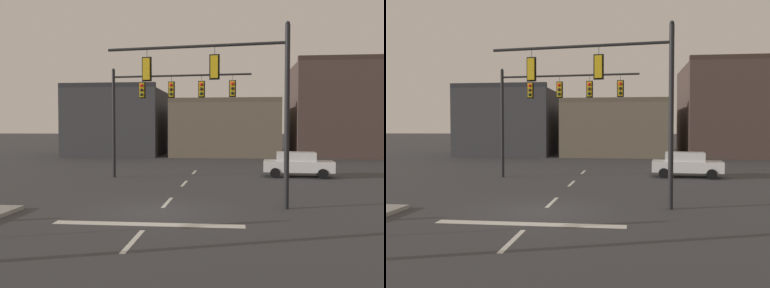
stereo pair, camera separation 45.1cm
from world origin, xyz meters
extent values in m
plane|color=#353538|center=(0.00, 0.00, 0.00)|extent=(400.00, 400.00, 0.00)
cube|color=silver|center=(0.00, -2.00, 0.00)|extent=(6.40, 0.50, 0.01)
cube|color=silver|center=(0.00, -4.00, 0.00)|extent=(0.16, 2.40, 0.01)
cube|color=silver|center=(0.00, 2.00, 0.00)|extent=(0.16, 2.40, 0.01)
cube|color=silver|center=(0.00, 8.00, 0.00)|extent=(0.16, 2.40, 0.01)
cube|color=silver|center=(0.00, 14.00, 0.00)|extent=(0.16, 2.40, 0.01)
cylinder|color=black|center=(4.88, 1.12, 3.59)|extent=(0.20, 0.20, 7.18)
cylinder|color=black|center=(1.17, 1.55, 6.50)|extent=(7.42, 0.99, 0.12)
sphere|color=black|center=(4.88, 1.12, 7.23)|extent=(0.18, 0.18, 0.18)
cylinder|color=#56565B|center=(2.03, 1.45, 6.27)|extent=(0.03, 0.03, 0.35)
cube|color=gold|center=(2.03, 1.45, 5.64)|extent=(0.33, 0.27, 0.90)
sphere|color=red|center=(2.04, 1.58, 5.92)|extent=(0.20, 0.20, 0.20)
sphere|color=#2D2314|center=(2.04, 1.58, 5.64)|extent=(0.20, 0.20, 0.20)
sphere|color=black|center=(2.04, 1.58, 5.36)|extent=(0.20, 0.20, 0.20)
cube|color=black|center=(2.03, 1.43, 5.64)|extent=(0.42, 0.08, 1.02)
cylinder|color=#56565B|center=(-0.82, 1.78, 6.27)|extent=(0.03, 0.03, 0.35)
cube|color=gold|center=(-0.82, 1.78, 5.64)|extent=(0.33, 0.27, 0.90)
sphere|color=red|center=(-0.80, 1.91, 5.92)|extent=(0.20, 0.20, 0.20)
sphere|color=#2D2314|center=(-0.80, 1.91, 5.64)|extent=(0.20, 0.20, 0.20)
sphere|color=black|center=(-0.80, 1.91, 5.36)|extent=(0.20, 0.20, 0.20)
cube|color=black|center=(-0.82, 1.76, 5.64)|extent=(0.42, 0.08, 1.02)
cylinder|color=black|center=(-4.86, 10.52, 3.42)|extent=(0.20, 0.20, 6.84)
cylinder|color=black|center=(-0.50, 10.16, 6.43)|extent=(8.73, 0.83, 0.12)
sphere|color=black|center=(-4.86, 10.52, 6.89)|extent=(0.18, 0.18, 0.18)
cylinder|color=#56565B|center=(-2.97, 10.36, 6.19)|extent=(0.03, 0.03, 0.35)
cube|color=gold|center=(-2.97, 10.36, 5.57)|extent=(0.32, 0.26, 0.90)
sphere|color=red|center=(-2.98, 10.23, 5.85)|extent=(0.20, 0.20, 0.20)
sphere|color=#2D2314|center=(-2.98, 10.23, 5.57)|extent=(0.20, 0.20, 0.20)
sphere|color=black|center=(-2.98, 10.23, 5.28)|extent=(0.20, 0.20, 0.20)
cube|color=black|center=(-2.96, 10.38, 5.57)|extent=(0.42, 0.06, 1.02)
cylinder|color=#56565B|center=(-1.07, 10.21, 6.19)|extent=(0.03, 0.03, 0.35)
cube|color=gold|center=(-1.07, 10.21, 5.57)|extent=(0.32, 0.26, 0.90)
sphere|color=red|center=(-1.08, 10.08, 5.85)|extent=(0.20, 0.20, 0.20)
sphere|color=#2D2314|center=(-1.08, 10.08, 5.57)|extent=(0.20, 0.20, 0.20)
sphere|color=black|center=(-1.08, 10.08, 5.28)|extent=(0.20, 0.20, 0.20)
cube|color=black|center=(-1.07, 10.23, 5.57)|extent=(0.42, 0.06, 1.02)
cylinder|color=#56565B|center=(0.83, 10.05, 6.19)|extent=(0.03, 0.03, 0.35)
cube|color=gold|center=(0.83, 10.05, 5.57)|extent=(0.32, 0.26, 0.90)
sphere|color=red|center=(0.81, 9.93, 5.85)|extent=(0.20, 0.20, 0.20)
sphere|color=#2D2314|center=(0.81, 9.93, 5.57)|extent=(0.20, 0.20, 0.20)
sphere|color=black|center=(0.81, 9.93, 5.28)|extent=(0.20, 0.20, 0.20)
cube|color=black|center=(0.83, 10.07, 5.57)|extent=(0.42, 0.06, 1.02)
cylinder|color=#56565B|center=(2.72, 9.90, 6.19)|extent=(0.03, 0.03, 0.35)
cube|color=gold|center=(2.72, 9.90, 5.57)|extent=(0.32, 0.26, 0.90)
sphere|color=red|center=(2.71, 9.77, 5.85)|extent=(0.20, 0.20, 0.20)
sphere|color=#2D2314|center=(2.71, 9.77, 5.57)|extent=(0.20, 0.20, 0.20)
sphere|color=black|center=(2.71, 9.77, 5.28)|extent=(0.20, 0.20, 0.20)
cube|color=black|center=(2.72, 9.92, 5.57)|extent=(0.42, 0.06, 1.02)
cube|color=silver|center=(6.98, 11.87, 0.70)|extent=(4.56, 2.23, 0.70)
cube|color=silver|center=(6.83, 11.89, 1.33)|extent=(2.61, 1.84, 0.56)
cube|color=#2D3842|center=(7.59, 11.81, 1.31)|extent=(0.40, 1.54, 0.47)
cube|color=#2D3842|center=(5.66, 12.00, 1.31)|extent=(0.37, 1.53, 0.46)
cylinder|color=black|center=(8.51, 12.57, 0.32)|extent=(0.66, 0.28, 0.64)
cylinder|color=black|center=(8.34, 10.88, 0.32)|extent=(0.66, 0.28, 0.64)
cylinder|color=black|center=(5.62, 12.86, 0.32)|extent=(0.66, 0.28, 0.64)
cylinder|color=black|center=(5.45, 11.17, 0.32)|extent=(0.66, 0.28, 0.64)
sphere|color=silver|center=(9.20, 12.23, 0.75)|extent=(0.16, 0.16, 0.16)
sphere|color=silver|center=(9.09, 11.08, 0.75)|extent=(0.16, 0.16, 0.16)
cube|color=maroon|center=(4.81, 12.09, 0.78)|extent=(0.18, 1.37, 0.12)
cube|color=#38383D|center=(-10.72, 32.65, 3.75)|extent=(10.58, 10.57, 7.50)
cube|color=#2B2B30|center=(-10.72, 27.66, 7.75)|extent=(10.58, 0.60, 0.50)
cube|color=#665B4C|center=(1.83, 32.19, 2.91)|extent=(11.79, 9.65, 5.83)
cube|color=brown|center=(1.83, 27.66, 6.08)|extent=(11.79, 0.60, 0.50)
cube|color=#473833|center=(15.74, 32.94, 4.99)|extent=(12.90, 11.15, 9.99)
cube|color=#3A2B26|center=(15.74, 27.66, 10.24)|extent=(12.90, 0.60, 0.50)
camera|label=1|loc=(2.81, -15.23, 3.19)|focal=38.43mm
camera|label=2|loc=(3.26, -15.18, 3.19)|focal=38.43mm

